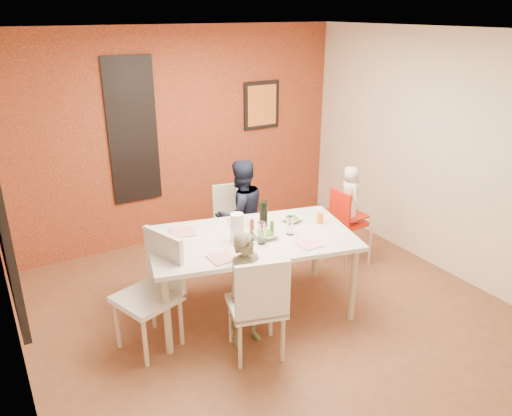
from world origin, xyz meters
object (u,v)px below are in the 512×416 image
toddler (350,194)px  chair_far (232,218)px  high_chair (346,220)px  child_near (247,290)px  child_far (241,215)px  paper_towel_roll (237,228)px  chair_near (259,303)px  wine_bottle (264,216)px  chair_left (155,285)px  dining_table (251,243)px

toddler → chair_far: bearing=63.2°
chair_far → high_chair: high_chair is taller
child_near → child_far: size_ratio=0.84×
high_chair → child_far: (-1.06, 0.61, 0.08)m
chair_far → child_far: size_ratio=0.70×
paper_towel_roll → chair_near: bearing=-103.3°
child_near → wine_bottle: size_ratio=3.55×
wine_bottle → chair_far: bearing=78.9°
high_chair → toddler: toddler is taller
chair_left → child_near: child_near is taller
wine_bottle → paper_towel_roll: size_ratio=1.12×
chair_near → child_near: child_near is taller
chair_near → chair_far: 1.95m
chair_near → chair_left: (-0.68, 0.67, 0.03)m
chair_far → chair_near: bearing=-99.2°
chair_far → wine_bottle: bearing=-89.1°
child_near → paper_towel_roll: (0.14, 0.43, 0.41)m
child_far → chair_far: bearing=-97.0°
chair_far → high_chair: bearing=-27.3°
chair_near → paper_towel_roll: (0.16, 0.67, 0.40)m
child_far → wine_bottle: child_far is taller
chair_left → dining_table: bearing=72.7°
wine_bottle → chair_left: bearing=-176.2°
chair_left → child_near: (0.70, -0.42, -0.04)m
child_far → child_near: bearing=60.6°
dining_table → paper_towel_roll: (-0.16, -0.02, 0.21)m
child_near → paper_towel_roll: size_ratio=3.97×
paper_towel_roll → high_chair: bearing=10.3°
dining_table → chair_far: 1.21m
dining_table → child_far: child_far is taller
dining_table → chair_far: chair_far is taller
toddler → wine_bottle: size_ratio=2.14×
dining_table → toddler: bearing=10.5°
dining_table → chair_far: (0.38, 1.12, -0.23)m
dining_table → chair_near: size_ratio=2.17×
high_chair → toddler: (0.02, 0.00, 0.32)m
child_near → wine_bottle: bearing=38.1°
chair_left → toddler: size_ratio=1.59×
chair_far → toddler: size_ratio=1.39×
toddler → wine_bottle: toddler is taller
chair_near → child_far: bearing=-97.9°
chair_near → child_far: size_ratio=0.76×
high_chair → paper_towel_roll: bearing=97.8°
high_chair → child_near: 1.87m
high_chair → wine_bottle: (-1.26, -0.22, 0.40)m
dining_table → chair_near: 0.79m
high_chair → paper_towel_roll: size_ratio=3.47×
chair_left → child_far: (1.37, 0.91, 0.06)m
child_near → child_far: (0.66, 1.33, 0.10)m
paper_towel_roll → chair_far: bearing=64.5°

